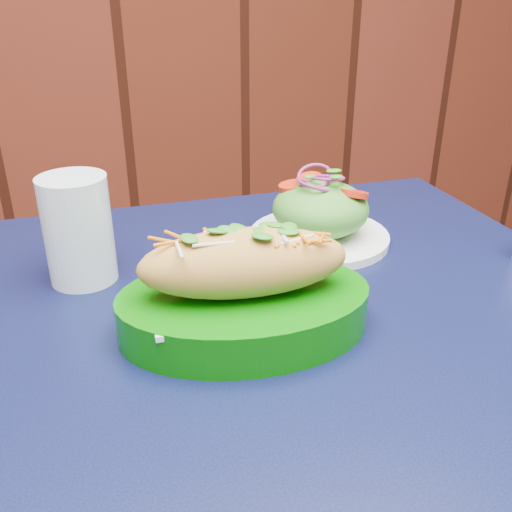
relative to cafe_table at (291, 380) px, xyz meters
name	(u,v)px	position (x,y,z in m)	size (l,w,h in m)	color
cafe_table	(291,380)	(0.00, 0.00, 0.00)	(0.83, 0.83, 0.75)	black
banh_mi_basket	(244,291)	(-0.06, -0.01, 0.13)	(0.29, 0.21, 0.12)	#076205
salad_plate	(320,215)	(0.11, 0.18, 0.13)	(0.20, 0.20, 0.10)	white
water_glass	(78,230)	(-0.21, 0.17, 0.15)	(0.08, 0.08, 0.13)	silver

